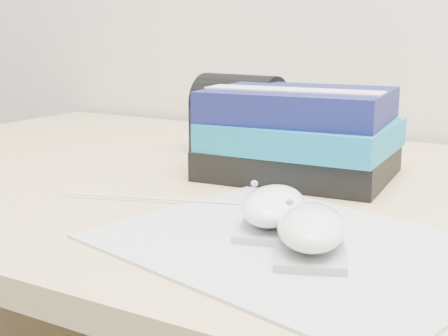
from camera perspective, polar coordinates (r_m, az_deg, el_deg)
The scene contains 6 objects.
mousepad at distance 0.60m, azimuth 6.59°, elevation -6.99°, with size 0.35×0.28×0.00m, color #9899A0.
mouse_rear at distance 0.63m, azimuth 4.53°, elevation -3.73°, with size 0.09×0.13×0.05m.
mouse_front at distance 0.57m, azimuth 7.98°, elevation -5.68°, with size 0.10×0.13×0.05m.
usb_cable at distance 0.74m, azimuth -6.19°, elevation -2.81°, with size 0.00×0.00×0.24m, color silver.
book_stack at distance 0.87m, azimuth 6.97°, elevation 3.14°, with size 0.26×0.22×0.12m.
pouch at distance 1.01m, azimuth 1.42°, elevation 4.82°, with size 0.14×0.10×0.13m.
Camera 1 is at (0.27, 0.85, 0.93)m, focal length 50.00 mm.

